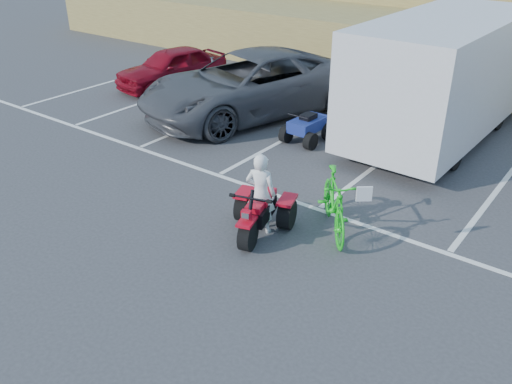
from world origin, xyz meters
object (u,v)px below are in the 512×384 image
Objects in this scene: red_trike_atv at (258,234)px; quad_atv_blue at (307,141)px; cargo_trailer at (442,75)px; red_car at (172,67)px; rider at (261,194)px; grey_pickup at (249,84)px; green_dirt_bike at (334,203)px; quad_atv_green at (380,155)px.

red_trike_atv is 4.86m from quad_atv_blue.
red_trike_atv is 7.08m from cargo_trailer.
rider is at bearing -23.94° from red_car.
cargo_trailer reaches higher than red_car.
grey_pickup is 5.12× the size of quad_atv_blue.
grey_pickup reaches higher than green_dirt_bike.
grey_pickup is at bearing 112.03° from red_trike_atv.
grey_pickup is at bearing 1.46° from red_car.
rider is 0.79× the size of green_dirt_bike.
red_trike_atv is at bearing 90.00° from rider.
grey_pickup is 3.94m from red_car.
quad_atv_blue is at bearing 88.69° from green_dirt_bike.
green_dirt_bike is 10.52m from red_car.
quad_atv_green is at bearing 11.98° from grey_pickup.
red_trike_atv is at bearing -33.42° from grey_pickup.
rider is 4.78m from quad_atv_green.
grey_pickup is 1.67× the size of red_car.
quad_atv_blue is at bearing 1.08° from grey_pickup.
rider is 0.24× the size of grey_pickup.
quad_atv_green reaches higher than quad_atv_blue.
rider reaches higher than green_dirt_bike.
quad_atv_blue is (-1.74, 4.54, 0.00)m from red_trike_atv.
cargo_trailer is at bearing 66.89° from quad_atv_green.
rider reaches higher than quad_atv_blue.
rider is 10.01m from red_car.
red_car reaches higher than quad_atv_blue.
grey_pickup is at bearing 168.22° from quad_atv_green.
green_dirt_bike is 5.97m from cargo_trailer.
grey_pickup is 4.11× the size of quad_atv_green.
green_dirt_bike is 4.60m from quad_atv_blue.
red_car is at bearing -173.60° from cargo_trailer.
red_car is at bearing -52.84° from rider.
cargo_trailer is at bearing -114.37° from rider.
green_dirt_bike is 0.51× the size of red_car.
red_car is (-9.22, 5.06, 0.07)m from green_dirt_bike.
rider is 0.99× the size of quad_atv_green.
quad_atv_blue is at bearing -177.19° from quad_atv_green.
grey_pickup reaches higher than red_trike_atv.
green_dirt_bike reaches higher than quad_atv_blue.
cargo_trailer is (5.11, 1.52, 0.78)m from grey_pickup.
cargo_trailer is (0.83, 6.82, 1.70)m from red_trike_atv.
red_car reaches higher than red_trike_atv.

